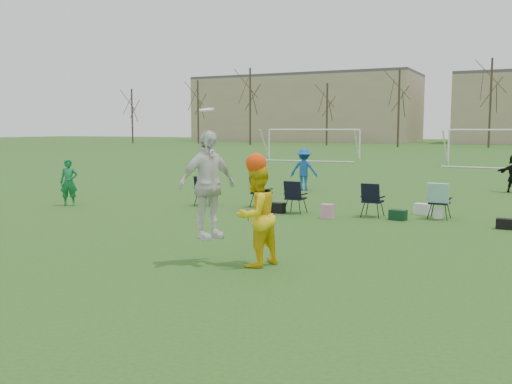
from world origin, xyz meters
The scene contains 8 objects.
ground centered at (0.00, 0.00, 0.00)m, with size 260.00×260.00×0.00m, color #2B541A.
fielder_green_near centered at (-7.80, 5.84, 0.76)m, with size 0.56×0.37×1.53m, color #136F3B.
fielder_blue centered at (-2.68, 13.53, 0.85)m, with size 1.09×0.63×1.69m, color #1650AA.
center_contest centered at (0.82, 1.11, 1.21)m, with size 1.80×1.43×2.87m.
sideline_setup centered at (1.48, 8.03, 0.50)m, with size 10.75×2.25×1.66m.
goal_left centered at (-10.00, 34.00, 1.92)m, with size 7.39×0.76×2.46m.
goal_mid centered at (4.00, 32.00, 1.92)m, with size 7.40×0.63×2.46m.
tree_line centered at (0.24, 69.85, 5.09)m, with size 110.28×3.28×11.40m.
Camera 1 is at (5.76, -7.91, 2.50)m, focal length 40.00 mm.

